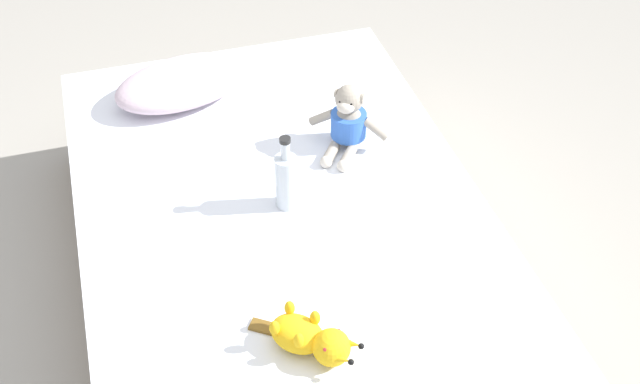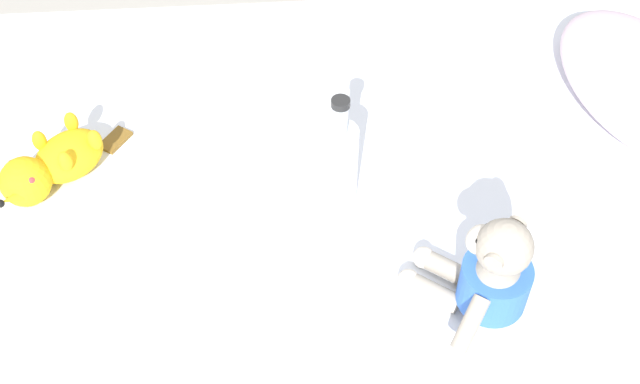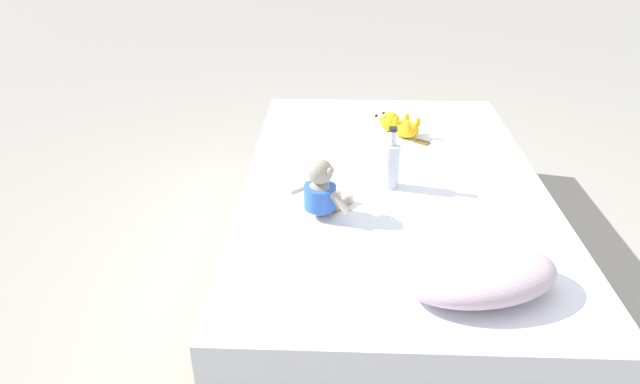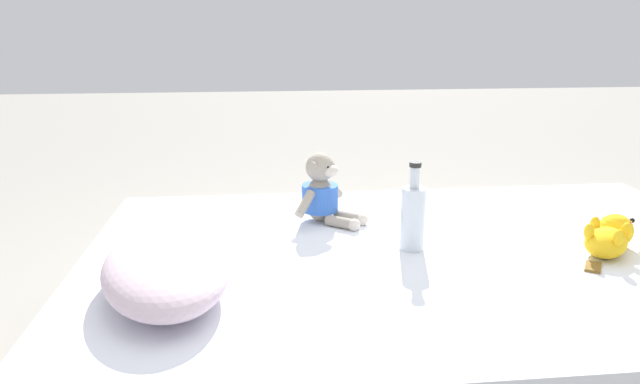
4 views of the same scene
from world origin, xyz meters
name	(u,v)px [view 3 (image 3 of 4)]	position (x,y,z in m)	size (l,w,h in m)	color
ground_plane	(387,261)	(0.00, 0.00, 0.00)	(16.00, 16.00, 0.00)	#9E998E
bed	(390,223)	(0.00, 0.00, 0.21)	(1.30, 2.09, 0.42)	#846647
pillow	(477,273)	(-0.20, 0.73, 0.49)	(0.56, 0.41, 0.13)	silver
plush_monkey	(322,192)	(0.30, 0.29, 0.52)	(0.26, 0.25, 0.24)	#9E9384
plush_yellow_creature	(399,125)	(-0.06, -0.51, 0.47)	(0.27, 0.27, 0.10)	yellow
glass_bottle	(391,164)	(0.02, 0.06, 0.53)	(0.07, 0.07, 0.26)	silver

